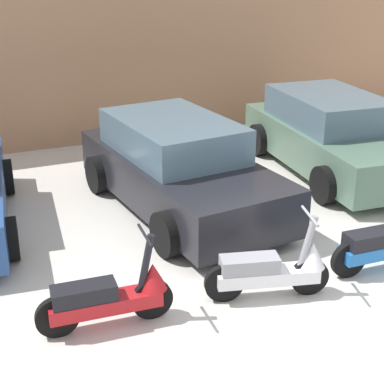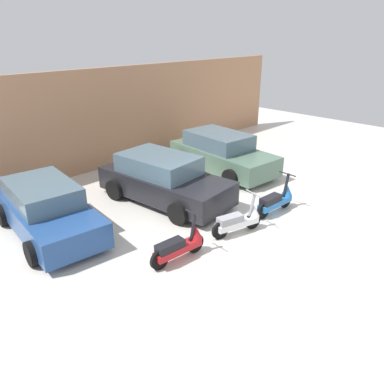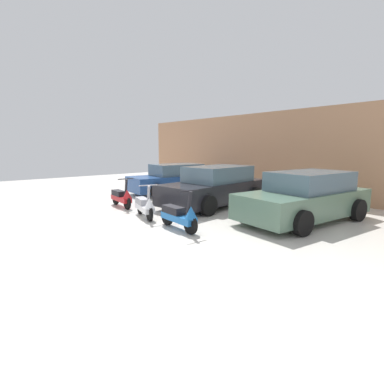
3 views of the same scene
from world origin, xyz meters
name	(u,v)px [view 2 (image 2 of 3)]	position (x,y,z in m)	size (l,w,h in m)	color
ground_plane	(269,236)	(0.00, 0.00, 0.00)	(28.00, 28.00, 0.00)	silver
wall_back	(101,120)	(0.00, 7.42, 1.80)	(19.60, 0.12, 3.61)	tan
scooter_front_left	(180,245)	(-2.29, 0.85, 0.37)	(1.50, 0.54, 1.05)	black
scooter_front_right	(239,220)	(-0.40, 0.66, 0.37)	(1.46, 0.67, 1.04)	black
scooter_front_center	(277,200)	(1.31, 0.65, 0.38)	(1.54, 0.56, 1.08)	black
car_rear_left	(47,210)	(-3.79, 4.17, 0.63)	(2.17, 4.01, 1.31)	navy
car_rear_center	(164,180)	(-0.42, 3.54, 0.67)	(2.33, 4.30, 1.41)	black
car_rear_right	(222,153)	(2.81, 4.01, 0.67)	(2.28, 4.26, 1.40)	#51705B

